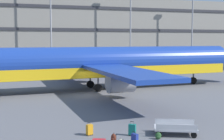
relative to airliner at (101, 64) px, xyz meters
The scene contains 12 objects.
ground_plane 5.02m from the airliner, 121.47° to the right, with size 600.00×600.00×0.00m, color #5B5B60.
terminal_structure 51.60m from the airliner, 92.32° to the left, with size 132.30×15.19×17.15m.
airliner is the anchor object (origin of this frame).
light_mast_center_left 40.61m from the airliner, 92.64° to the left, with size 1.80×0.50×26.57m.
light_mast_center_right 43.98m from the airliner, 64.90° to the left, with size 1.80×0.50×22.92m.
light_mast_right 53.64m from the airliner, 47.11° to the left, with size 1.80×0.50×20.45m.
suitcase_navy 19.93m from the airliner, 99.69° to the right, with size 0.36×0.43×0.80m.
suitcase_red 17.95m from the airliner, 107.49° to the right, with size 0.44×0.37×0.78m.
suitcase_teal 18.20m from the airliner, 99.05° to the right, with size 0.49×0.46×0.91m.
backpack_scuffed 19.35m from the airliner, 103.03° to the right, with size 0.40×0.41×0.57m.
backpack_purple 19.17m from the airliner, 94.85° to the right, with size 0.44×0.37×0.47m.
baggage_cart 18.60m from the airliner, 90.67° to the right, with size 3.30×2.20×0.82m.
Camera 1 is at (-7.36, -31.64, 5.87)m, focal length 49.25 mm.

